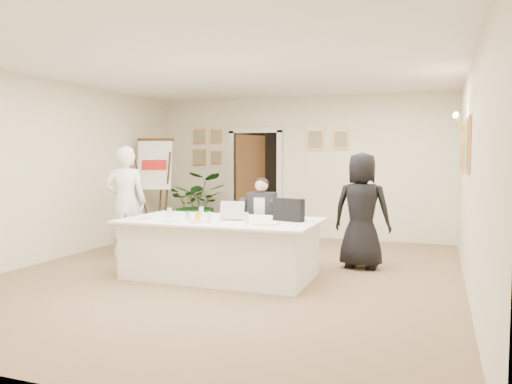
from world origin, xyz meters
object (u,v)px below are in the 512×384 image
Objects in this scene: standing_woman at (362,211)px; standing_man at (125,202)px; flip_chart at (156,194)px; steel_jug at (188,215)px; oj_glass at (198,217)px; potted_palm at (198,203)px; laptop_bag at (289,210)px; laptop at (236,209)px; paper_stack at (266,223)px; conference_table at (221,248)px; seated_man at (261,221)px.

standing_man is at bearing 11.98° from standing_woman.
flip_chart reaches higher than steel_jug.
standing_man reaches higher than oj_glass.
potted_palm is 3.91m from oj_glass.
laptop is at bearing -157.53° from laptop_bag.
paper_stack is at bearing 60.50° from standing_woman.
conference_table is 1.56× the size of standing_woman.
standing_woman reaches higher than steel_jug.
standing_woman reaches higher than laptop.
seated_man is at bearing 145.37° from laptop_bag.
conference_table is at bearing -155.77° from laptop_bag.
oj_glass is at bearing -63.17° from potted_palm.
steel_jug is (1.55, -0.82, -0.06)m from standing_man.
flip_chart is 6.31× the size of paper_stack.
flip_chart is at bearing 128.66° from steel_jug.
laptop_bag is 1.34m from steel_jug.
potted_palm is at bearing 145.17° from seated_man.
paper_stack is at bearing -41.46° from laptop.
seated_man is 0.79× the size of standing_woman.
paper_stack is (-0.96, -1.46, -0.05)m from standing_woman.
oj_glass is (1.76, -3.48, 0.19)m from potted_palm.
standing_man reaches higher than paper_stack.
standing_man is at bearing 151.06° from oj_glass.
laptop_bag is at bearing -46.72° from potted_palm.
standing_woman is 3.97× the size of laptop_bag.
laptop is 0.82× the size of laptop_bag.
standing_man is 3.68m from standing_woman.
standing_man is at bearing -90.36° from potted_palm.
flip_chart is 1.08× the size of standing_man.
standing_man is 1.36× the size of potted_palm.
flip_chart is at bearing 129.90° from oj_glass.
flip_chart is at bearing 129.02° from laptop.
conference_table is at bearing -58.53° from potted_palm.
flip_chart is at bearing 140.01° from paper_stack.
oj_glass reaches higher than conference_table.
paper_stack is at bearing -5.80° from steel_jug.
conference_table is 1.98× the size of seated_man.
flip_chart is 5.57× the size of laptop.
laptop_bag is (0.71, 0.09, 0.01)m from laptop.
standing_man is (-2.18, -0.29, 0.23)m from seated_man.
laptop is 0.71m from laptop_bag.
laptop is 2.66× the size of oj_glass.
standing_man is at bearing 152.15° from steel_jug.
steel_jug reaches higher than conference_table.
seated_man is 1.01× the size of potted_palm.
seated_man is 4.31× the size of paper_stack.
standing_man is 13.68× the size of oj_glass.
potted_palm is at bearing -120.32° from standing_man.
steel_jug is at bearing 36.45° from standing_woman.
seated_man is at bearing 77.81° from laptop.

